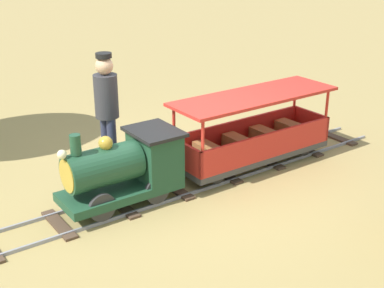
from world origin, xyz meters
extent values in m
plane|color=#A38C51|center=(0.00, 0.00, 0.00)|extent=(60.00, 60.00, 0.00)
cube|color=gray|center=(-0.24, -0.16, 0.02)|extent=(0.03, 6.05, 0.04)
cube|color=gray|center=(0.24, -0.16, 0.02)|extent=(0.03, 6.05, 0.04)
cube|color=#4C3828|center=(0.00, -2.80, 0.01)|extent=(0.71, 0.14, 0.03)
cube|color=#4C3828|center=(0.00, -2.05, 0.01)|extent=(0.71, 0.14, 0.03)
cube|color=#4C3828|center=(0.00, -1.29, 0.01)|extent=(0.71, 0.14, 0.03)
cube|color=#4C3828|center=(0.00, -0.53, 0.01)|extent=(0.71, 0.14, 0.03)
cube|color=#4C3828|center=(0.00, 0.22, 0.01)|extent=(0.71, 0.14, 0.03)
cube|color=#4C3828|center=(0.00, 0.98, 0.01)|extent=(0.71, 0.14, 0.03)
cube|color=#4C3828|center=(0.00, 1.73, 0.01)|extent=(0.71, 0.14, 0.03)
cube|color=#1E472D|center=(0.00, 0.97, 0.21)|extent=(0.59, 1.40, 0.10)
cylinder|color=#1E472D|center=(0.00, 1.17, 0.56)|extent=(0.44, 0.85, 0.44)
cylinder|color=#B7932D|center=(0.00, 1.59, 0.56)|extent=(0.37, 0.02, 0.37)
cylinder|color=#1E472D|center=(0.00, 1.47, 0.89)|extent=(0.12, 0.12, 0.22)
sphere|color=#B7932D|center=(0.00, 1.12, 0.83)|extent=(0.16, 0.16, 0.16)
cube|color=#1E472D|center=(0.00, 0.49, 0.54)|extent=(0.59, 0.45, 0.55)
cube|color=black|center=(0.00, 0.49, 0.83)|extent=(0.67, 0.53, 0.04)
sphere|color=#F2EAB2|center=(0.00, 1.62, 0.82)|extent=(0.10, 0.10, 0.10)
cylinder|color=#2D2D2D|center=(-0.24, 1.32, 0.20)|extent=(0.05, 0.32, 0.32)
cylinder|color=#2D2D2D|center=(0.24, 1.32, 0.20)|extent=(0.05, 0.32, 0.32)
cylinder|color=#2D2D2D|center=(-0.24, 0.62, 0.20)|extent=(0.05, 0.32, 0.32)
cylinder|color=#2D2D2D|center=(0.24, 0.62, 0.20)|extent=(0.05, 0.32, 0.32)
cube|color=#3F3F3F|center=(0.00, -1.06, 0.18)|extent=(0.67, 2.25, 0.08)
cube|color=red|center=(-0.32, -1.06, 0.40)|extent=(0.04, 2.25, 0.35)
cube|color=red|center=(0.32, -1.06, 0.40)|extent=(0.04, 2.25, 0.35)
cube|color=red|center=(0.00, 0.05, 0.40)|extent=(0.67, 0.04, 0.35)
cube|color=red|center=(0.00, -2.16, 0.40)|extent=(0.67, 0.04, 0.35)
cylinder|color=red|center=(-0.31, 0.02, 0.59)|extent=(0.04, 0.04, 0.75)
cylinder|color=red|center=(0.31, 0.02, 0.59)|extent=(0.04, 0.04, 0.75)
cylinder|color=red|center=(-0.31, -2.13, 0.59)|extent=(0.04, 0.04, 0.75)
cylinder|color=red|center=(0.31, -2.13, 0.59)|extent=(0.04, 0.04, 0.75)
cube|color=red|center=(0.00, -1.06, 0.99)|extent=(0.77, 2.35, 0.04)
cube|color=olive|center=(0.00, -1.79, 0.34)|extent=(0.51, 0.20, 0.24)
cube|color=olive|center=(0.00, -1.30, 0.34)|extent=(0.51, 0.20, 0.24)
cube|color=olive|center=(0.00, -0.81, 0.34)|extent=(0.51, 0.20, 0.24)
cube|color=olive|center=(0.00, -0.33, 0.34)|extent=(0.51, 0.20, 0.24)
cylinder|color=#262626|center=(-0.24, -0.27, 0.16)|extent=(0.04, 0.24, 0.24)
cylinder|color=#262626|center=(0.24, -0.27, 0.16)|extent=(0.04, 0.24, 0.24)
cylinder|color=#262626|center=(-0.24, -1.84, 0.16)|extent=(0.04, 0.24, 0.24)
cylinder|color=#262626|center=(0.24, -1.84, 0.16)|extent=(0.04, 0.24, 0.24)
cylinder|color=#282D47|center=(0.78, 0.66, 0.40)|extent=(0.12, 0.12, 0.80)
cylinder|color=#282D47|center=(0.96, 0.66, 0.40)|extent=(0.12, 0.12, 0.80)
cylinder|color=#333338|center=(0.87, 0.66, 1.08)|extent=(0.30, 0.30, 0.55)
sphere|color=tan|center=(0.87, 0.66, 1.46)|extent=(0.22, 0.22, 0.22)
cylinder|color=black|center=(0.87, 0.66, 1.59)|extent=(0.20, 0.20, 0.06)
camera|label=1|loc=(-4.89, 3.43, 2.95)|focal=49.04mm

